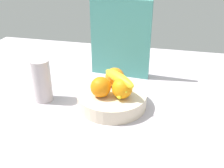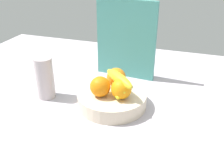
{
  "view_description": "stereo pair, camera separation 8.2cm",
  "coord_description": "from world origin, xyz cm",
  "views": [
    {
      "loc": [
        22.97,
        -86.2,
        55.08
      ],
      "look_at": [
        2.79,
        -0.64,
        9.49
      ],
      "focal_mm": 42.07,
      "sensor_mm": 36.0,
      "label": 1
    },
    {
      "loc": [
        30.9,
        -83.93,
        55.08
      ],
      "look_at": [
        2.79,
        -0.64,
        9.49
      ],
      "focal_mm": 42.07,
      "sensor_mm": 36.0,
      "label": 2
    }
  ],
  "objects": [
    {
      "name": "cutting_board",
      "position": [
        -0.29,
        27.33,
        18.0
      ],
      "size": [
        28.06,
        3.84,
        36.0
      ],
      "primitive_type": "cube",
      "rotation": [
        0.0,
        0.0,
        -0.07
      ],
      "color": "teal",
      "rests_on": "ground_plane"
    },
    {
      "name": "orange_center",
      "position": [
        2.46,
        5.61,
        9.34
      ],
      "size": [
        7.71,
        7.71,
        7.71
      ],
      "primitive_type": "sphere",
      "color": "orange",
      "rests_on": "fruit_bowl"
    },
    {
      "name": "banana_bunch",
      "position": [
        5.15,
        0.9,
        9.69
      ],
      "size": [
        15.34,
        17.45,
        8.4
      ],
      "color": "yellow",
      "rests_on": "fruit_bowl"
    },
    {
      "name": "fruit_bowl",
      "position": [
        2.79,
        -0.64,
        2.75
      ],
      "size": [
        26.74,
        26.74,
        5.49
      ],
      "primitive_type": "cylinder",
      "color": "beige",
      "rests_on": "ground_plane"
    },
    {
      "name": "thermos_tumbler",
      "position": [
        -25.15,
        -2.65,
        8.62
      ],
      "size": [
        7.25,
        7.25,
        17.23
      ],
      "primitive_type": "cylinder",
      "color": "#BDB0B2",
      "rests_on": "ground_plane"
    },
    {
      "name": "ground_plane",
      "position": [
        0.0,
        0.0,
        -1.5
      ],
      "size": [
        180.0,
        140.0,
        3.0
      ],
      "primitive_type": "cube",
      "color": "#B5ADB6"
    },
    {
      "name": "orange_front_right",
      "position": [
        7.15,
        -2.87,
        9.34
      ],
      "size": [
        7.71,
        7.71,
        7.71
      ],
      "primitive_type": "sphere",
      "color": "orange",
      "rests_on": "fruit_bowl"
    },
    {
      "name": "orange_front_left",
      "position": [
        -0.8,
        -3.73,
        9.34
      ],
      "size": [
        7.71,
        7.71,
        7.71
      ],
      "primitive_type": "sphere",
      "color": "orange",
      "rests_on": "fruit_bowl"
    }
  ]
}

